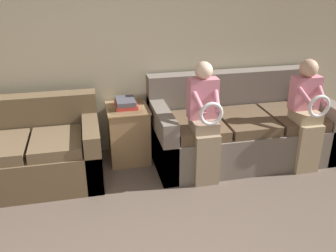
% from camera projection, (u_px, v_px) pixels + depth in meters
% --- Properties ---
extents(wall_back, '(6.77, 0.06, 2.55)m').
position_uv_depth(wall_back, '(109.00, 43.00, 4.08)').
color(wall_back, '#BCB293').
rests_on(wall_back, ground_plane).
extents(couch_main, '(2.01, 0.96, 0.92)m').
position_uv_depth(couch_main, '(240.00, 129.00, 4.30)').
color(couch_main, '#70665B').
rests_on(couch_main, ground_plane).
extents(couch_side, '(1.36, 0.85, 0.82)m').
position_uv_depth(couch_side, '(33.00, 153.00, 3.81)').
color(couch_side, brown).
rests_on(couch_side, ground_plane).
extents(child_left_seated, '(0.29, 0.38, 1.22)m').
position_uv_depth(child_left_seated, '(205.00, 118.00, 3.68)').
color(child_left_seated, gray).
rests_on(child_left_seated, ground_plane).
extents(child_right_seated, '(0.31, 0.38, 1.19)m').
position_uv_depth(child_right_seated, '(307.00, 111.00, 3.91)').
color(child_right_seated, tan).
rests_on(child_right_seated, ground_plane).
extents(side_shelf, '(0.45, 0.51, 0.63)m').
position_uv_depth(side_shelf, '(128.00, 133.00, 4.22)').
color(side_shelf, '#9E7A51').
rests_on(side_shelf, ground_plane).
extents(book_stack, '(0.23, 0.28, 0.09)m').
position_uv_depth(book_stack, '(126.00, 103.00, 4.08)').
color(book_stack, '#BC3833').
rests_on(book_stack, side_shelf).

